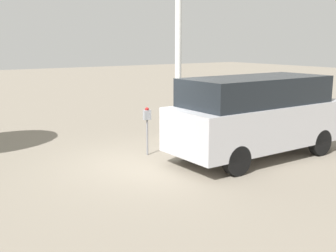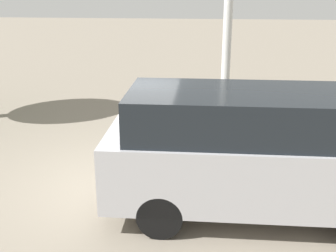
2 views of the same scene
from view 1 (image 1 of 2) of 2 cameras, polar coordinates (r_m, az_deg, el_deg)
The scene contains 6 objects.
ground_plane at distance 10.84m, azimuth -2.87°, elevation -4.97°, with size 80.00×80.00×0.00m, color gray.
parking_meter_near at distance 11.34m, azimuth -2.85°, elevation 0.82°, with size 0.21×0.14×1.32m.
parking_meter_far at distance 15.17m, azimuth 16.31°, elevation 3.24°, with size 0.21×0.14×1.39m.
lamp_post at distance 13.12m, azimuth 1.38°, elevation 7.85°, with size 0.44×0.44×5.96m.
parked_van at distance 11.29m, azimuth 12.01°, elevation 1.55°, with size 5.03×1.94×2.16m.
fire_hydrant at distance 16.14m, azimuth 18.93°, elevation 1.10°, with size 0.16×0.16×0.69m.
Camera 1 is at (-5.42, -8.88, 3.04)m, focal length 45.00 mm.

